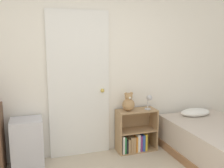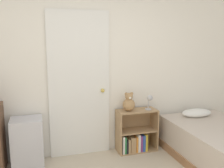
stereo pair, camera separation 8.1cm
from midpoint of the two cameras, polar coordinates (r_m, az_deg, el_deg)
The scene contains 6 objects.
wall_back at distance 3.63m, azimuth -4.91°, elevation 3.65°, with size 10.00×0.06×2.55m.
door_closed at distance 3.59m, azimuth -6.81°, elevation -0.23°, with size 0.87×0.09×2.08m.
storage_bin at distance 3.57m, azimuth -18.12°, elevation -12.61°, with size 0.41×0.35×0.66m.
bookshelf at distance 3.90m, azimuth 5.92°, elevation -11.64°, with size 0.60×0.28×0.64m.
teddy_bear at distance 3.70m, azimuth 4.50°, elevation -4.32°, with size 0.18×0.18×0.28m.
desk_lamp at distance 3.78m, azimuth 9.19°, elevation -3.59°, with size 0.11×0.10×0.22m.
Camera 2 is at (-0.70, -1.49, 1.67)m, focal length 40.00 mm.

